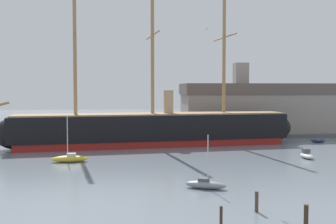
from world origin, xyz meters
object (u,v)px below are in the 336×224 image
(sailboat_near_centre, at_px, (206,184))
(tall_ship, at_px, (153,129))
(motorboat_distant_centre, at_px, (178,136))
(sailboat_alongside_bow, at_px, (70,158))
(mooring_piling_right_pair, at_px, (257,202))
(dinghy_far_right, at_px, (318,141))
(dockside_warehouse_right, at_px, (265,109))
(motorboat_alongside_stern, at_px, (306,155))
(mooring_piling_left_pair, at_px, (306,216))
(mooring_piling_nearest, at_px, (221,216))
(seagull_in_flight, at_px, (207,29))

(sailboat_near_centre, bearing_deg, tall_ship, 95.95)
(motorboat_distant_centre, bearing_deg, tall_ship, -123.07)
(sailboat_alongside_bow, relative_size, mooring_piling_right_pair, 3.77)
(dinghy_far_right, height_order, dockside_warehouse_right, dockside_warehouse_right)
(sailboat_alongside_bow, xyz_separation_m, motorboat_distant_centre, (19.65, 26.37, 0.10))
(motorboat_alongside_stern, xyz_separation_m, mooring_piling_left_pair, (-14.18, -31.79, 0.34))
(dinghy_far_right, distance_m, motorboat_distant_centre, 29.41)
(motorboat_alongside_stern, bearing_deg, mooring_piling_left_pair, -114.04)
(sailboat_alongside_bow, distance_m, mooring_piling_right_pair, 34.33)
(sailboat_alongside_bow, distance_m, dinghy_far_right, 51.56)
(tall_ship, relative_size, motorboat_distant_centre, 13.30)
(motorboat_distant_centre, bearing_deg, mooring_piling_right_pair, -89.34)
(sailboat_alongside_bow, relative_size, mooring_piling_nearest, 4.27)
(motorboat_alongside_stern, height_order, dinghy_far_right, motorboat_alongside_stern)
(motorboat_distant_centre, distance_m, dockside_warehouse_right, 24.57)
(tall_ship, height_order, dinghy_far_right, tall_ship)
(mooring_piling_right_pair, bearing_deg, motorboat_alongside_stern, 58.46)
(motorboat_alongside_stern, height_order, mooring_piling_left_pair, mooring_piling_left_pair)
(tall_ship, height_order, dockside_warehouse_right, tall_ship)
(tall_ship, xyz_separation_m, dockside_warehouse_right, (28.49, 17.54, 2.82))
(sailboat_near_centre, height_order, mooring_piling_left_pair, sailboat_near_centre)
(mooring_piling_right_pair, height_order, dockside_warehouse_right, dockside_warehouse_right)
(mooring_piling_right_pair, bearing_deg, mooring_piling_nearest, -138.77)
(dinghy_far_right, xyz_separation_m, dockside_warehouse_right, (-5.93, 15.94, 5.82))
(motorboat_alongside_stern, distance_m, dockside_warehouse_right, 35.60)
(dinghy_far_right, bearing_deg, seagull_in_flight, -133.24)
(motorboat_alongside_stern, xyz_separation_m, motorboat_distant_centre, (-17.54, 26.51, 0.16))
(dinghy_far_right, xyz_separation_m, mooring_piling_right_pair, (-27.77, -46.43, 0.58))
(dockside_warehouse_right, relative_size, seagull_in_flight, 37.97)
(sailboat_alongside_bow, height_order, dockside_warehouse_right, dockside_warehouse_right)
(mooring_piling_nearest, bearing_deg, motorboat_alongside_stern, 56.01)
(mooring_piling_left_pair, distance_m, dockside_warehouse_right, 69.48)
(mooring_piling_nearest, distance_m, dockside_warehouse_right, 71.04)
(sailboat_near_centre, xyz_separation_m, motorboat_distant_centre, (2.30, 44.97, 0.19))
(motorboat_distant_centre, bearing_deg, mooring_piling_nearest, -93.42)
(sailboat_alongside_bow, relative_size, dockside_warehouse_right, 0.16)
(motorboat_distant_centre, xyz_separation_m, seagull_in_flight, (-1.15, -39.06, 17.75))
(motorboat_alongside_stern, distance_m, dinghy_far_right, 21.77)
(dinghy_far_right, bearing_deg, mooring_piling_left_pair, -116.29)
(sailboat_near_centre, xyz_separation_m, dockside_warehouse_right, (24.77, 53.26, 5.66))
(motorboat_alongside_stern, relative_size, mooring_piling_nearest, 2.22)
(seagull_in_flight, bearing_deg, tall_ship, 99.29)
(motorboat_alongside_stern, bearing_deg, sailboat_near_centre, -137.08)
(mooring_piling_right_pair, bearing_deg, dinghy_far_right, 59.12)
(sailboat_near_centre, distance_m, mooring_piling_nearest, 12.72)
(sailboat_near_centre, distance_m, mooring_piling_right_pair, 9.58)
(motorboat_alongside_stern, height_order, motorboat_distant_centre, motorboat_distant_centre)
(mooring_piling_right_pair, bearing_deg, seagull_in_flight, 96.73)
(mooring_piling_right_pair, bearing_deg, sailboat_alongside_bow, 126.19)
(sailboat_near_centre, xyz_separation_m, seagull_in_flight, (1.15, 5.91, 17.93))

